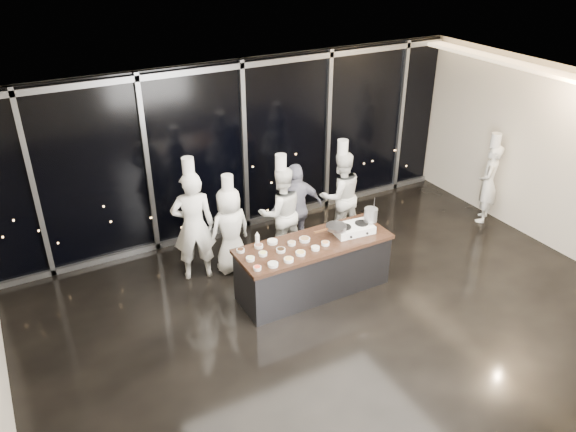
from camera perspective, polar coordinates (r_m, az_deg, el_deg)
name	(u,v)px	position (r m, az deg, el deg)	size (l,w,h in m)	color
ground	(344,321)	(8.54, 5.70, -10.59)	(9.00, 9.00, 0.00)	black
room_shell	(363,182)	(7.46, 7.63, 3.48)	(9.02, 7.02, 3.21)	beige
window_wall	(244,148)	(10.37, -4.53, 6.94)	(8.90, 0.11, 3.20)	black
demo_counter	(313,267)	(8.89, 2.60, -5.16)	(2.46, 0.86, 0.90)	#37373C
stove	(353,229)	(8.94, 6.61, -1.28)	(0.66, 0.45, 0.14)	white
frying_pan	(336,227)	(8.75, 4.87, -1.11)	(0.58, 0.35, 0.05)	slate
stock_pot	(371,215)	(9.01, 8.40, 0.14)	(0.21, 0.21, 0.21)	#B6B6B9
prep_bowls	(282,251)	(8.39, -0.63, -3.53)	(1.35, 0.73, 0.05)	white
squeeze_bottle	(257,239)	(8.52, -3.14, -2.32)	(0.07, 0.07, 0.24)	silver
chef_far_left	(193,225)	(9.11, -9.59, -0.93)	(0.78, 0.61, 2.12)	white
chef_left	(230,229)	(9.30, -5.91, -1.36)	(0.80, 0.58, 1.75)	white
chef_center	(281,212)	(9.64, -0.71, 0.41)	(0.89, 0.73, 1.90)	white
guest	(296,208)	(9.79, 0.86, 0.77)	(1.00, 0.47, 1.66)	#151438
chef_right	(340,195)	(10.26, 5.35, 2.12)	(0.88, 0.72, 1.92)	white
chef_side	(488,182)	(11.50, 19.67, 3.24)	(0.68, 0.64, 1.80)	white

